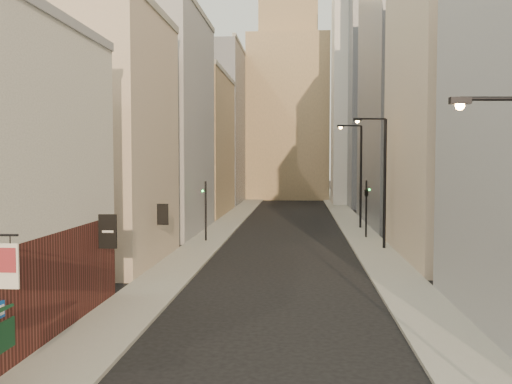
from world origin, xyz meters
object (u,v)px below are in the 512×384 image
(streetlamp_mid, at_px, (382,175))
(traffic_light_left, at_px, (206,201))
(clock_tower, at_px, (288,99))
(streetlamp_far, at_px, (358,170))
(traffic_light_right, at_px, (366,195))
(white_tower, at_px, (359,82))

(streetlamp_mid, bearing_deg, traffic_light_left, 154.21)
(clock_tower, bearing_deg, traffic_light_left, -95.69)
(streetlamp_mid, relative_size, streetlamp_far, 0.97)
(streetlamp_far, distance_m, traffic_light_right, 7.14)
(white_tower, bearing_deg, traffic_light_right, -94.81)
(streetlamp_far, bearing_deg, streetlamp_mid, -111.76)
(clock_tower, bearing_deg, streetlamp_mid, -82.21)
(clock_tower, height_order, white_tower, clock_tower)
(clock_tower, bearing_deg, streetlamp_far, -80.52)
(streetlamp_far, distance_m, traffic_light_left, 16.80)
(traffic_light_left, bearing_deg, clock_tower, -80.04)
(white_tower, xyz_separation_m, streetlamp_far, (-3.28, -32.28, -12.84))
(streetlamp_mid, relative_size, traffic_light_right, 1.96)
(clock_tower, relative_size, white_tower, 1.08)
(white_tower, distance_m, traffic_light_right, 41.99)
(traffic_light_left, bearing_deg, traffic_light_right, -151.21)
(clock_tower, bearing_deg, traffic_light_right, -81.74)
(white_tower, height_order, traffic_light_left, white_tower)
(streetlamp_mid, bearing_deg, clock_tower, 84.40)
(traffic_light_right, bearing_deg, streetlamp_far, -113.34)
(white_tower, bearing_deg, streetlamp_far, -95.80)
(white_tower, xyz_separation_m, streetlamp_mid, (-2.90, -45.24, -13.00))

